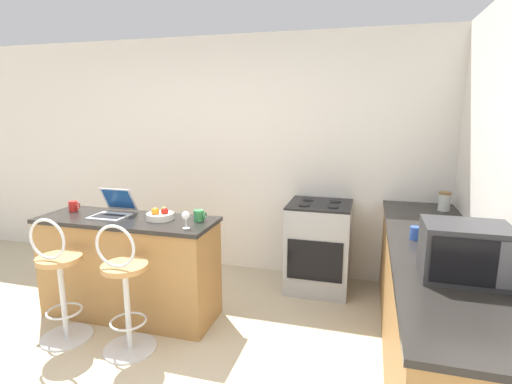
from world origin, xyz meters
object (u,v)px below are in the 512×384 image
Objects in this scene: laptop at (114,209)px; mug_blue at (416,233)px; mug_green at (199,215)px; wine_glass_tall at (186,216)px; storage_jar at (444,201)px; microwave at (465,252)px; bar_stool_near at (60,283)px; bar_stool_far at (125,292)px; fruit_bowl at (160,215)px; stove_range at (319,246)px; mug_red at (73,206)px.

mug_blue is (2.51, 0.00, -0.01)m from laptop.
mug_green is 0.75× the size of wine_glass_tall.
storage_jar is 1.26× the size of wine_glass_tall.
microwave reaches higher than wine_glass_tall.
bar_stool_near is 1.12m from wine_glass_tall.
bar_stool_far is 4.47× the size of fruit_bowl.
wine_glass_tall is at bearing -14.29° from laptop.
microwave reaches higher than bar_stool_far.
bar_stool_near is at bearing -102.78° from laptop.
bar_stool_far is 2.30m from microwave.
bar_stool_far is 0.87m from laptop.
laptop reaches higher than mug_blue.
bar_stool_near is 3.05× the size of laptop.
laptop reaches higher than wine_glass_tall.
bar_stool_near reaches higher than mug_blue.
stove_range is at bearing 38.02° from fruit_bowl.
fruit_bowl is at bearing 42.33° from bar_stool_near.
wine_glass_tall reaches higher than stove_range.
mug_blue is (-0.34, -0.97, -0.04)m from storage_jar.
fruit_bowl is (0.60, 0.55, 0.45)m from bar_stool_near.
mug_blue is at bearing -0.41° from mug_red.
microwave reaches higher than bar_stool_near.
mug_red is at bearing 118.20° from bar_stool_near.
stove_range is 9.58× the size of mug_blue.
laptop reaches higher than stove_range.
mug_red is at bearing -156.79° from stove_range.
wine_glass_tall reaches higher than mug_blue.
bar_stool_far is 10.86× the size of mug_blue.
bar_stool_far is 10.71× the size of mug_red.
microwave reaches higher than mug_red.
mug_green is at bearing 8.91° from fruit_bowl.
mug_blue is at bearing -49.82° from stove_range.
laptop reaches higher than bar_stool_far.
mug_red is (-0.92, 0.04, 0.01)m from fruit_bowl.
bar_stool_far is 3.05× the size of laptop.
wine_glass_tall is at bearing -128.35° from stove_range.
microwave is at bearing -13.55° from laptop.
microwave reaches higher than storage_jar.
mug_blue is at bearing 12.19° from bar_stool_near.
bar_stool_far is at bearing -51.18° from laptop.
microwave is at bearing -12.08° from mug_red.
laptop is 0.75× the size of microwave.
mug_red is at bearing 169.68° from wine_glass_tall.
stove_range is at bearing -178.68° from storage_jar.
bar_stool_far is at bearing -91.53° from fruit_bowl.
mug_red is at bearing 167.92° from microwave.
wine_glass_tall reaches higher than bar_stool_near.
microwave reaches higher than stove_range.
bar_stool_far is 0.71m from fruit_bowl.
microwave is 1.94× the size of fruit_bowl.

